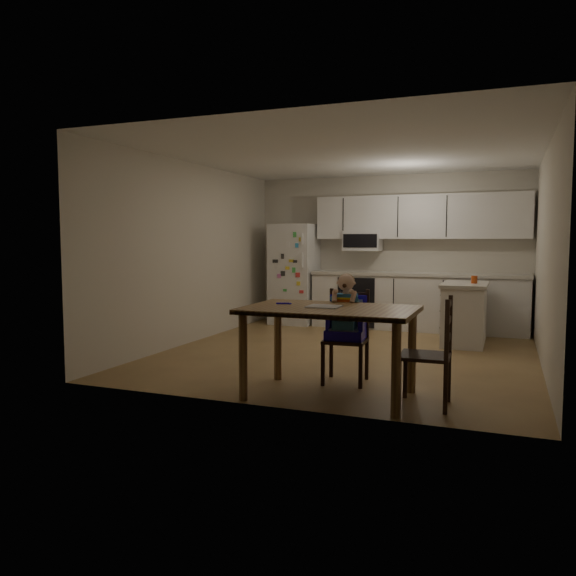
% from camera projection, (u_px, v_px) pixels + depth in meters
% --- Properties ---
extents(room, '(4.52, 5.01, 2.51)m').
position_uv_depth(room, '(358.00, 254.00, 7.48)').
color(room, olive).
rests_on(room, ground).
extents(refrigerator, '(0.72, 0.70, 1.70)m').
position_uv_depth(refrigerator, '(294.00, 274.00, 9.62)').
color(refrigerator, silver).
rests_on(refrigerator, ground).
extents(kitchen_run, '(3.37, 0.62, 2.15)m').
position_uv_depth(kitchen_run, '(416.00, 275.00, 8.96)').
color(kitchen_run, silver).
rests_on(kitchen_run, ground).
extents(kitchen_island, '(0.60, 1.14, 0.84)m').
position_uv_depth(kitchen_island, '(465.00, 313.00, 7.76)').
color(kitchen_island, silver).
rests_on(kitchen_island, ground).
extents(red_cup, '(0.08, 0.08, 0.10)m').
position_uv_depth(red_cup, '(474.00, 280.00, 7.64)').
color(red_cup, '#C54514').
rests_on(red_cup, kitchen_island).
extents(dining_table, '(1.53, 0.99, 0.82)m').
position_uv_depth(dining_table, '(330.00, 319.00, 5.09)').
color(dining_table, brown).
rests_on(dining_table, ground).
extents(napkin, '(0.29, 0.25, 0.01)m').
position_uv_depth(napkin, '(324.00, 306.00, 5.10)').
color(napkin, '#B8B8BD').
rests_on(napkin, dining_table).
extents(toddler_spoon, '(0.12, 0.06, 0.02)m').
position_uv_depth(toddler_spoon, '(283.00, 303.00, 5.33)').
color(toddler_spoon, '#1E0ED5').
rests_on(toddler_spoon, dining_table).
extents(chair_booster, '(0.44, 0.44, 1.10)m').
position_uv_depth(chair_booster, '(347.00, 317.00, 5.64)').
color(chair_booster, black).
rests_on(chair_booster, ground).
extents(chair_side, '(0.43, 0.43, 0.95)m').
position_uv_depth(chair_side, '(437.00, 345.00, 4.78)').
color(chair_side, black).
rests_on(chair_side, ground).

